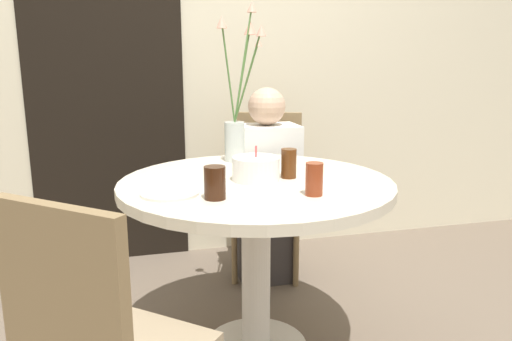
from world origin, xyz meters
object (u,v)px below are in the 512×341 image
at_px(birthday_cake, 256,168).
at_px(side_plate, 170,193).
at_px(drink_glass_0, 215,183).
at_px(drink_glass_1, 314,179).
at_px(flower_vase, 238,108).
at_px(chair_left_flank, 268,183).
at_px(drink_glass_2, 289,163).
at_px(person_guest, 266,192).

height_order(birthday_cake, side_plate, birthday_cake).
height_order(drink_glass_0, drink_glass_1, drink_glass_1).
xyz_separation_m(birthday_cake, drink_glass_1, (0.14, -0.27, 0.01)).
height_order(flower_vase, drink_glass_0, flower_vase).
bearing_deg(birthday_cake, drink_glass_0, -132.10).
bearing_deg(chair_left_flank, flower_vase, -102.83).
height_order(flower_vase, drink_glass_1, flower_vase).
relative_size(side_plate, drink_glass_2, 1.75).
bearing_deg(chair_left_flank, drink_glass_0, -95.89).
height_order(birthday_cake, drink_glass_2, birthday_cake).
bearing_deg(birthday_cake, person_guest, 70.69).
relative_size(chair_left_flank, person_guest, 0.85).
xyz_separation_m(drink_glass_2, person_guest, (0.10, 0.68, -0.31)).
xyz_separation_m(flower_vase, drink_glass_2, (0.12, -0.40, -0.19)).
bearing_deg(side_plate, drink_glass_0, -32.84).
height_order(birthday_cake, flower_vase, flower_vase).
xyz_separation_m(flower_vase, side_plate, (-0.37, -0.53, -0.24)).
bearing_deg(drink_glass_0, side_plate, 147.16).
relative_size(drink_glass_1, drink_glass_2, 0.99).
bearing_deg(person_guest, chair_left_flank, 70.78).
xyz_separation_m(drink_glass_0, person_guest, (0.45, 0.91, -0.31)).
bearing_deg(person_guest, drink_glass_1, -95.81).
bearing_deg(drink_glass_1, chair_left_flank, 82.29).
relative_size(side_plate, person_guest, 0.19).
xyz_separation_m(birthday_cake, person_guest, (0.24, 0.68, -0.30)).
bearing_deg(drink_glass_1, drink_glass_0, 172.99).
bearing_deg(drink_glass_0, drink_glass_2, 33.92).
bearing_deg(drink_glass_0, chair_left_flank, 64.89).
height_order(side_plate, person_guest, person_guest).
relative_size(chair_left_flank, flower_vase, 1.26).
height_order(birthday_cake, person_guest, person_guest).
bearing_deg(person_guest, drink_glass_2, -98.39).
xyz_separation_m(chair_left_flank, person_guest, (-0.05, -0.15, -0.01)).
distance_m(chair_left_flank, birthday_cake, 0.93).
bearing_deg(chair_left_flank, drink_glass_1, -78.48).
height_order(flower_vase, person_guest, flower_vase).
bearing_deg(drink_glass_1, person_guest, 84.19).
distance_m(birthday_cake, person_guest, 0.78).
bearing_deg(side_plate, flower_vase, 54.96).
relative_size(flower_vase, drink_glass_1, 6.22).
distance_m(flower_vase, drink_glass_1, 0.71).
xyz_separation_m(drink_glass_0, drink_glass_2, (0.34, 0.23, 0.00)).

